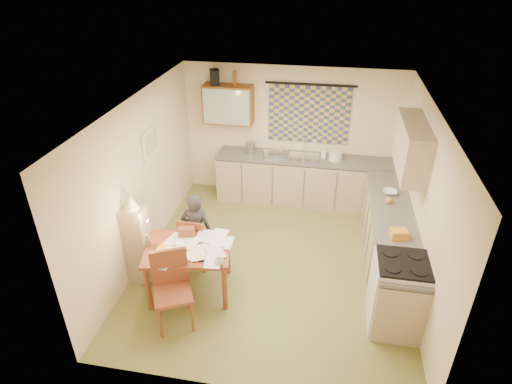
% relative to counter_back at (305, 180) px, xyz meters
% --- Properties ---
extents(floor, '(4.00, 4.50, 0.02)m').
position_rel_counter_back_xyz_m(floor, '(-0.32, -1.95, -0.46)').
color(floor, olive).
rests_on(floor, ground).
extents(ceiling, '(4.00, 4.50, 0.02)m').
position_rel_counter_back_xyz_m(ceiling, '(-0.32, -1.95, 2.06)').
color(ceiling, white).
rests_on(ceiling, floor).
extents(wall_back, '(4.00, 0.02, 2.50)m').
position_rel_counter_back_xyz_m(wall_back, '(-0.32, 0.31, 0.80)').
color(wall_back, beige).
rests_on(wall_back, floor).
extents(wall_front, '(4.00, 0.02, 2.50)m').
position_rel_counter_back_xyz_m(wall_front, '(-0.32, -4.21, 0.80)').
color(wall_front, beige).
rests_on(wall_front, floor).
extents(wall_left, '(0.02, 4.50, 2.50)m').
position_rel_counter_back_xyz_m(wall_left, '(-2.33, -1.95, 0.80)').
color(wall_left, beige).
rests_on(wall_left, floor).
extents(wall_right, '(0.02, 4.50, 2.50)m').
position_rel_counter_back_xyz_m(wall_right, '(1.69, -1.95, 0.80)').
color(wall_right, beige).
rests_on(wall_right, floor).
extents(window_blind, '(1.45, 0.03, 1.05)m').
position_rel_counter_back_xyz_m(window_blind, '(-0.02, 0.27, 1.20)').
color(window_blind, navy).
rests_on(window_blind, wall_back).
extents(curtain_rod, '(1.60, 0.04, 0.04)m').
position_rel_counter_back_xyz_m(curtain_rod, '(-0.02, 0.25, 1.75)').
color(curtain_rod, black).
rests_on(curtain_rod, wall_back).
extents(wall_cabinet, '(0.90, 0.34, 0.70)m').
position_rel_counter_back_xyz_m(wall_cabinet, '(-1.47, 0.13, 1.35)').
color(wall_cabinet, brown).
rests_on(wall_cabinet, wall_back).
extents(wall_cabinet_glass, '(0.84, 0.02, 0.64)m').
position_rel_counter_back_xyz_m(wall_cabinet_glass, '(-1.47, -0.04, 1.35)').
color(wall_cabinet_glass, '#99B2A5').
rests_on(wall_cabinet_glass, wall_back).
extents(upper_cabinet_right, '(0.34, 1.30, 0.70)m').
position_rel_counter_back_xyz_m(upper_cabinet_right, '(1.51, -1.40, 1.40)').
color(upper_cabinet_right, tan).
rests_on(upper_cabinet_right, wall_right).
extents(framed_print, '(0.04, 0.50, 0.40)m').
position_rel_counter_back_xyz_m(framed_print, '(-2.29, -1.55, 1.25)').
color(framed_print, '#EEE8C9').
rests_on(framed_print, wall_left).
extents(print_canvas, '(0.01, 0.42, 0.32)m').
position_rel_counter_back_xyz_m(print_canvas, '(-2.27, -1.55, 1.25)').
color(print_canvas, beige).
rests_on(print_canvas, wall_left).
extents(counter_back, '(3.30, 0.62, 0.92)m').
position_rel_counter_back_xyz_m(counter_back, '(0.00, 0.00, 0.00)').
color(counter_back, tan).
rests_on(counter_back, floor).
extents(counter_right, '(0.62, 2.95, 0.92)m').
position_rel_counter_back_xyz_m(counter_right, '(1.38, -1.80, -0.00)').
color(counter_right, tan).
rests_on(counter_right, floor).
extents(stove, '(0.64, 0.64, 1.00)m').
position_rel_counter_back_xyz_m(stove, '(1.38, -2.90, 0.04)').
color(stove, white).
rests_on(stove, floor).
extents(sink, '(0.57, 0.48, 0.10)m').
position_rel_counter_back_xyz_m(sink, '(-0.04, 0.00, 0.43)').
color(sink, silver).
rests_on(sink, counter_back).
extents(tap, '(0.03, 0.03, 0.28)m').
position_rel_counter_back_xyz_m(tap, '(-0.06, 0.18, 0.61)').
color(tap, silver).
rests_on(tap, counter_back).
extents(dish_rack, '(0.42, 0.39, 0.06)m').
position_rel_counter_back_xyz_m(dish_rack, '(-0.61, 0.00, 0.50)').
color(dish_rack, silver).
rests_on(dish_rack, counter_back).
extents(kettle, '(0.23, 0.23, 0.24)m').
position_rel_counter_back_xyz_m(kettle, '(-1.04, 0.00, 0.59)').
color(kettle, silver).
rests_on(kettle, counter_back).
extents(mixing_bowl, '(0.28, 0.28, 0.16)m').
position_rel_counter_back_xyz_m(mixing_bowl, '(0.52, 0.00, 0.55)').
color(mixing_bowl, white).
rests_on(mixing_bowl, counter_back).
extents(soap_bottle, '(0.09, 0.09, 0.19)m').
position_rel_counter_back_xyz_m(soap_bottle, '(0.30, 0.05, 0.56)').
color(soap_bottle, white).
rests_on(soap_bottle, counter_back).
extents(bowl, '(0.22, 0.22, 0.05)m').
position_rel_counter_back_xyz_m(bowl, '(1.38, -1.10, 0.50)').
color(bowl, white).
rests_on(bowl, counter_right).
extents(orange_bag, '(0.25, 0.20, 0.12)m').
position_rel_counter_back_xyz_m(orange_bag, '(1.38, -2.29, 0.53)').
color(orange_bag, gold).
rests_on(orange_bag, counter_right).
extents(fruit_orange, '(0.10, 0.10, 0.10)m').
position_rel_counter_back_xyz_m(fruit_orange, '(1.33, -1.40, 0.52)').
color(fruit_orange, gold).
rests_on(fruit_orange, counter_right).
extents(speaker, '(0.21, 0.24, 0.26)m').
position_rel_counter_back_xyz_m(speaker, '(-1.70, 0.13, 1.83)').
color(speaker, black).
rests_on(speaker, wall_cabinet).
extents(bottle_green, '(0.08, 0.08, 0.26)m').
position_rel_counter_back_xyz_m(bottle_green, '(-1.65, 0.13, 1.83)').
color(bottle_green, '#195926').
rests_on(bottle_green, wall_cabinet).
extents(bottle_brown, '(0.08, 0.08, 0.26)m').
position_rel_counter_back_xyz_m(bottle_brown, '(-1.34, 0.13, 1.83)').
color(bottle_brown, brown).
rests_on(bottle_brown, wall_cabinet).
extents(dining_table, '(1.27, 1.05, 0.75)m').
position_rel_counter_back_xyz_m(dining_table, '(-1.37, -2.77, -0.07)').
color(dining_table, brown).
rests_on(dining_table, floor).
extents(chair_far, '(0.42, 0.42, 0.88)m').
position_rel_counter_back_xyz_m(chair_far, '(-1.46, -2.21, -0.18)').
color(chair_far, brown).
rests_on(chair_far, floor).
extents(chair_near, '(0.61, 0.61, 1.02)m').
position_rel_counter_back_xyz_m(chair_near, '(-1.39, -3.38, -0.14)').
color(chair_near, brown).
rests_on(chair_near, floor).
extents(person, '(0.49, 0.36, 1.23)m').
position_rel_counter_back_xyz_m(person, '(-1.44, -2.19, 0.17)').
color(person, black).
rests_on(person, floor).
extents(shelf_stand, '(0.32, 0.30, 1.20)m').
position_rel_counter_back_xyz_m(shelf_stand, '(-2.16, -2.64, 0.15)').
color(shelf_stand, tan).
rests_on(shelf_stand, floor).
extents(lampshade, '(0.20, 0.20, 0.22)m').
position_rel_counter_back_xyz_m(lampshade, '(-2.16, -2.64, 0.86)').
color(lampshade, '#EEE8C9').
rests_on(lampshade, shelf_stand).
extents(letter_rack, '(0.24, 0.15, 0.16)m').
position_rel_counter_back_xyz_m(letter_rack, '(-1.45, -2.55, 0.38)').
color(letter_rack, brown).
rests_on(letter_rack, dining_table).
extents(mug, '(0.11, 0.11, 0.09)m').
position_rel_counter_back_xyz_m(mug, '(-0.86, -3.04, 0.34)').
color(mug, white).
rests_on(mug, dining_table).
extents(magazine, '(0.29, 0.33, 0.02)m').
position_rel_counter_back_xyz_m(magazine, '(-1.75, -3.09, 0.31)').
color(magazine, maroon).
rests_on(magazine, dining_table).
extents(book, '(0.26, 0.31, 0.02)m').
position_rel_counter_back_xyz_m(book, '(-1.76, -2.94, 0.31)').
color(book, gold).
rests_on(book, dining_table).
extents(orange_box, '(0.14, 0.11, 0.04)m').
position_rel_counter_back_xyz_m(orange_box, '(-1.61, -3.13, 0.32)').
color(orange_box, gold).
rests_on(orange_box, dining_table).
extents(eyeglasses, '(0.14, 0.07, 0.02)m').
position_rel_counter_back_xyz_m(eyeglasses, '(-1.15, -3.03, 0.31)').
color(eyeglasses, black).
rests_on(eyeglasses, dining_table).
extents(candle_holder, '(0.08, 0.08, 0.18)m').
position_rel_counter_back_xyz_m(candle_holder, '(-1.90, -2.83, 0.39)').
color(candle_holder, silver).
rests_on(candle_holder, dining_table).
extents(candle, '(0.03, 0.03, 0.22)m').
position_rel_counter_back_xyz_m(candle, '(-1.86, -2.84, 0.59)').
color(candle, white).
rests_on(candle, dining_table).
extents(candle_flame, '(0.02, 0.02, 0.02)m').
position_rel_counter_back_xyz_m(candle_flame, '(-1.86, -2.84, 0.71)').
color(candle_flame, '#FFCC66').
rests_on(candle_flame, dining_table).
extents(papers, '(0.97, 1.03, 0.03)m').
position_rel_counter_back_xyz_m(papers, '(-1.28, -2.75, 0.31)').
color(papers, white).
rests_on(papers, dining_table).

